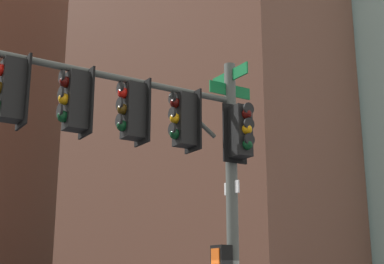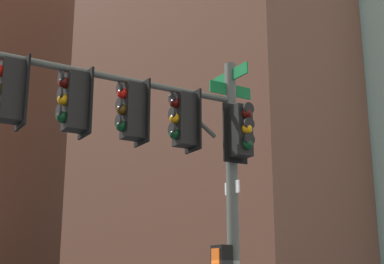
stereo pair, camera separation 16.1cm
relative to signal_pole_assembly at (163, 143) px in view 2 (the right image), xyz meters
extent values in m
cylinder|color=#4C514C|center=(1.36, -0.71, -1.35)|extent=(0.23, 0.23, 6.38)
cylinder|color=#4C514C|center=(-0.78, 0.48, 1.07)|extent=(4.35, 2.48, 0.12)
cylinder|color=#4C514C|center=(0.59, -0.28, 0.62)|extent=(0.95, 0.58, 0.75)
cube|color=#0F6B33|center=(1.36, -0.71, 1.59)|extent=(0.59, 1.03, 0.24)
cube|color=#0F6B33|center=(1.36, -0.71, 1.29)|extent=(0.87, 0.50, 0.24)
cube|color=white|center=(1.36, -0.71, -0.67)|extent=(0.24, 0.41, 0.24)
cube|color=black|center=(0.43, -0.19, 0.51)|extent=(0.46, 0.46, 1.00)
cube|color=black|center=(0.60, -0.28, 0.51)|extent=(0.30, 0.50, 1.16)
sphere|color=#470A07|center=(0.25, -0.09, 0.81)|extent=(0.20, 0.20, 0.20)
cylinder|color=black|center=(0.19, -0.06, 0.90)|extent=(0.15, 0.22, 0.23)
sphere|color=#F29E0C|center=(0.25, -0.09, 0.51)|extent=(0.20, 0.20, 0.20)
cylinder|color=black|center=(0.19, -0.06, 0.60)|extent=(0.15, 0.22, 0.23)
sphere|color=#0A3819|center=(0.25, -0.09, 0.21)|extent=(0.20, 0.20, 0.20)
cylinder|color=black|center=(0.19, -0.06, 0.30)|extent=(0.15, 0.22, 0.23)
cube|color=black|center=(-0.50, 0.33, 0.51)|extent=(0.46, 0.46, 1.00)
cube|color=black|center=(-0.34, 0.23, 0.51)|extent=(0.30, 0.50, 1.16)
sphere|color=red|center=(-0.68, 0.43, 0.81)|extent=(0.20, 0.20, 0.20)
cylinder|color=black|center=(-0.74, 0.46, 0.90)|extent=(0.15, 0.22, 0.23)
sphere|color=#4C330A|center=(-0.68, 0.43, 0.51)|extent=(0.20, 0.20, 0.20)
cylinder|color=black|center=(-0.74, 0.46, 0.60)|extent=(0.15, 0.22, 0.23)
sphere|color=#0A3819|center=(-0.68, 0.43, 0.21)|extent=(0.20, 0.20, 0.20)
cylinder|color=black|center=(-0.74, 0.46, 0.30)|extent=(0.15, 0.22, 0.23)
cube|color=black|center=(-1.44, 0.84, 0.51)|extent=(0.46, 0.46, 1.00)
cube|color=black|center=(-1.27, 0.75, 0.51)|extent=(0.30, 0.50, 1.16)
sphere|color=#470A07|center=(-1.62, 0.94, 0.81)|extent=(0.20, 0.20, 0.20)
cylinder|color=black|center=(-1.67, 0.97, 0.90)|extent=(0.15, 0.22, 0.23)
sphere|color=#F29E0C|center=(-1.62, 0.94, 0.51)|extent=(0.20, 0.20, 0.20)
cylinder|color=black|center=(-1.67, 0.97, 0.60)|extent=(0.15, 0.22, 0.23)
sphere|color=#0A3819|center=(-1.62, 0.94, 0.21)|extent=(0.20, 0.20, 0.20)
cylinder|color=black|center=(-1.67, 0.97, 0.30)|extent=(0.15, 0.22, 0.23)
cube|color=black|center=(-2.37, 1.36, 0.51)|extent=(0.46, 0.46, 1.00)
cube|color=black|center=(-2.20, 1.27, 0.51)|extent=(0.30, 0.50, 1.16)
cube|color=black|center=(1.21, -0.98, 0.37)|extent=(0.46, 0.46, 1.00)
cube|color=black|center=(1.30, -0.81, 0.37)|extent=(0.50, 0.30, 1.16)
sphere|color=#470A07|center=(1.11, -1.16, 0.67)|extent=(0.20, 0.20, 0.20)
cylinder|color=black|center=(1.08, -1.22, 0.76)|extent=(0.22, 0.15, 0.23)
sphere|color=#F29E0C|center=(1.11, -1.16, 0.37)|extent=(0.20, 0.20, 0.20)
cylinder|color=black|center=(1.08, -1.22, 0.46)|extent=(0.22, 0.15, 0.23)
sphere|color=#0A3819|center=(1.11, -1.16, 0.07)|extent=(0.20, 0.20, 0.20)
cylinder|color=black|center=(1.08, -1.22, 0.16)|extent=(0.22, 0.15, 0.23)
cube|color=black|center=(1.13, -0.58, -1.96)|extent=(0.39, 0.44, 0.40)
cube|color=#EA5914|center=(1.01, -0.51, -1.96)|extent=(0.14, 0.23, 0.28)
cube|color=#9EC6C1|center=(57.65, 8.82, 27.13)|extent=(26.38, 28.05, 63.32)
camera|label=1|loc=(-8.41, -5.19, -2.41)|focal=52.98mm
camera|label=2|loc=(-8.33, -5.33, -2.41)|focal=52.98mm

